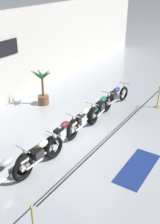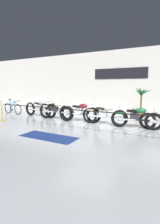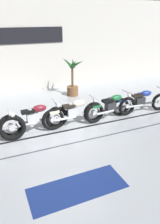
{
  "view_description": "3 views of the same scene",
  "coord_description": "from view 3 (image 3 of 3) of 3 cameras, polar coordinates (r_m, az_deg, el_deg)",
  "views": [
    {
      "loc": [
        -7.52,
        -4.66,
        5.78
      ],
      "look_at": [
        0.55,
        0.65,
        0.85
      ],
      "focal_mm": 45.0,
      "sensor_mm": 36.0,
      "label": 1
    },
    {
      "loc": [
        3.51,
        -6.91,
        1.82
      ],
      "look_at": [
        -0.66,
        0.56,
        0.5
      ],
      "focal_mm": 28.0,
      "sensor_mm": 36.0,
      "label": 2
    },
    {
      "loc": [
        -1.79,
        -5.62,
        3.44
      ],
      "look_at": [
        0.67,
        0.15,
        0.67
      ],
      "focal_mm": 35.0,
      "sensor_mm": 36.0,
      "label": 3
    }
  ],
  "objects": [
    {
      "name": "ground_plane",
      "position": [
        6.82,
        -4.68,
        -6.5
      ],
      "size": [
        120.0,
        120.0,
        0.0
      ],
      "primitive_type": "plane",
      "color": "#B2B7BC"
    },
    {
      "name": "back_wall",
      "position": [
        10.97,
        -14.07,
        16.18
      ],
      "size": [
        28.0,
        0.29,
        4.2
      ],
      "color": "silver",
      "rests_on": "ground"
    },
    {
      "name": "motorcycle_green_4",
      "position": [
        7.84,
        8.29,
        1.3
      ],
      "size": [
        2.13,
        0.62,
        0.94
      ],
      "color": "black",
      "rests_on": "ground"
    },
    {
      "name": "motorcycle_maroon_2",
      "position": [
        6.98,
        -11.75,
        -1.83
      ],
      "size": [
        2.24,
        0.62,
        0.96
      ],
      "color": "black",
      "rests_on": "ground"
    },
    {
      "name": "motorcycle_blue_5",
      "position": [
        8.58,
        15.66,
        2.6
      ],
      "size": [
        2.4,
        0.62,
        0.93
      ],
      "color": "black",
      "rests_on": "ground"
    },
    {
      "name": "potted_palm_left_of_row",
      "position": [
        10.11,
        -1.99,
        8.83
      ],
      "size": [
        1.03,
        1.16,
        1.79
      ],
      "color": "brown",
      "rests_on": "ground"
    },
    {
      "name": "floor_banner",
      "position": [
        5.03,
        -0.63,
        -19.21
      ],
      "size": [
        2.15,
        0.86,
        0.01
      ],
      "primitive_type": "cube",
      "rotation": [
        0.0,
        0.0,
        0.01
      ],
      "color": "navy",
      "rests_on": "ground"
    },
    {
      "name": "stanchion_far_left",
      "position": [
        5.22,
        -14.28,
        -8.42
      ],
      "size": [
        8.56,
        0.28,
        1.05
      ],
      "color": "gold",
      "rests_on": "ground"
    },
    {
      "name": "motorcycle_cream_3",
      "position": [
        7.26,
        -1.56,
        -0.24
      ],
      "size": [
        2.21,
        0.62,
        0.95
      ],
      "color": "black",
      "rests_on": "ground"
    }
  ]
}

